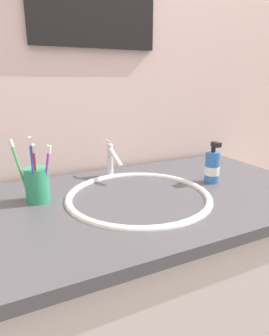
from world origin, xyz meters
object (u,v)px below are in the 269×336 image
at_px(soap_dispenser, 212,167).
at_px(toothbrush_red, 35,170).
at_px(faucet, 112,159).
at_px(toothbrush_purple, 47,170).
at_px(toothbrush_green, 19,166).
at_px(toothbrush_cup, 37,185).
at_px(toothbrush_blue, 33,167).

bearing_deg(soap_dispenser, toothbrush_red, 173.77).
distance_m(faucet, toothbrush_purple, 0.31).
xyz_separation_m(toothbrush_green, toothbrush_purple, (0.07, -0.05, -0.01)).
bearing_deg(toothbrush_cup, soap_dispenser, -9.10).
bearing_deg(toothbrush_purple, toothbrush_green, 147.13).
bearing_deg(soap_dispenser, toothbrush_blue, 174.20).
relative_size(toothbrush_cup, soap_dispenser, 0.70).
height_order(toothbrush_blue, soap_dispenser, toothbrush_blue).
height_order(faucet, toothbrush_red, toothbrush_red).
distance_m(toothbrush_red, toothbrush_green, 0.07).
height_order(toothbrush_purple, soap_dispenser, toothbrush_purple).
relative_size(faucet, toothbrush_green, 0.78).
relative_size(faucet, toothbrush_cup, 1.40).
height_order(faucet, toothbrush_purple, toothbrush_purple).
distance_m(toothbrush_blue, toothbrush_purple, 0.04).
distance_m(toothbrush_green, toothbrush_purple, 0.09).
bearing_deg(faucet, toothbrush_red, -153.47).
height_order(toothbrush_red, toothbrush_purple, toothbrush_red).
bearing_deg(soap_dispenser, toothbrush_purple, 172.92).
relative_size(toothbrush_blue, toothbrush_red, 1.12).
distance_m(toothbrush_cup, toothbrush_blue, 0.08).
height_order(faucet, soap_dispenser, soap_dispenser).
bearing_deg(faucet, soap_dispenser, -35.15).
height_order(faucet, toothbrush_blue, toothbrush_blue).
bearing_deg(toothbrush_green, toothbrush_red, -52.08).
xyz_separation_m(faucet, toothbrush_blue, (-0.31, -0.15, 0.05)).
relative_size(toothbrush_red, toothbrush_purple, 1.05).
bearing_deg(toothbrush_purple, toothbrush_cup, 137.78).
height_order(toothbrush_cup, toothbrush_red, toothbrush_red).
bearing_deg(toothbrush_red, toothbrush_green, 127.92).
bearing_deg(toothbrush_blue, toothbrush_cup, 70.29).
bearing_deg(soap_dispenser, toothbrush_cup, 170.90).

